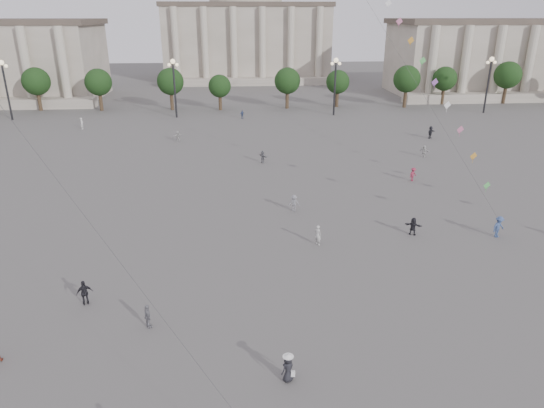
{
  "coord_description": "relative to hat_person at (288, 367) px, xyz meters",
  "views": [
    {
      "loc": [
        -3.99,
        -22.19,
        18.29
      ],
      "look_at": [
        -1.37,
        12.0,
        4.77
      ],
      "focal_mm": 32.0,
      "sensor_mm": 36.0,
      "label": 1
    }
  ],
  "objects": [
    {
      "name": "kite_flyer_1",
      "position": [
        20.22,
        16.36,
        0.12
      ],
      "size": [
        1.45,
        1.19,
        1.95
      ],
      "primitive_type": "imported",
      "rotation": [
        0.0,
        0.0,
        0.44
      ],
      "color": "#384F7E",
      "rests_on": "ground"
    },
    {
      "name": "hall_central",
      "position": [
        1.57,
        130.89,
        13.38
      ],
      "size": [
        48.3,
        34.3,
        35.5
      ],
      "color": "gray",
      "rests_on": "ground"
    },
    {
      "name": "person_crowd_4",
      "position": [
        -11.26,
        53.11,
        -0.04
      ],
      "size": [
        1.51,
        1.24,
        1.62
      ],
      "primitive_type": "imported",
      "rotation": [
        0.0,
        0.0,
        3.74
      ],
      "color": "#B9B8B4",
      "rests_on": "ground"
    },
    {
      "name": "hat_person",
      "position": [
        0.0,
        0.0,
        0.0
      ],
      "size": [
        0.93,
        0.9,
        1.69
      ],
      "color": "black",
      "rests_on": "ground"
    },
    {
      "name": "person_crowd_6",
      "position": [
        3.13,
        23.66,
        0.0
      ],
      "size": [
        1.2,
        0.82,
        1.72
      ],
      "primitive_type": "imported",
      "rotation": [
        0.0,
        0.0,
        6.11
      ],
      "color": "slate",
      "rests_on": "ground"
    },
    {
      "name": "ground",
      "position": [
        1.57,
        1.67,
        -0.85
      ],
      "size": [
        360.0,
        360.0,
        0.0
      ],
      "primitive_type": "plane",
      "color": "#514F4C",
      "rests_on": "ground"
    },
    {
      "name": "lamp_post_far_east",
      "position": [
        46.57,
        71.67,
        6.5
      ],
      "size": [
        2.0,
        0.9,
        10.65
      ],
      "color": "#262628",
      "rests_on": "ground"
    },
    {
      "name": "person_crowd_12",
      "position": [
        1.05,
        40.68,
        -0.05
      ],
      "size": [
        1.29,
        1.47,
        1.6
      ],
      "primitive_type": "imported",
      "rotation": [
        0.0,
        0.0,
        2.23
      ],
      "color": "slate",
      "rests_on": "ground"
    },
    {
      "name": "person_crowd_0",
      "position": [
        -1.11,
        69.67,
        -0.09
      ],
      "size": [
        0.97,
        0.71,
        1.54
      ],
      "primitive_type": "imported",
      "rotation": [
        0.0,
        0.0,
        0.42
      ],
      "color": "navy",
      "rests_on": "ground"
    },
    {
      "name": "person_crowd_7",
      "position": [
        23.17,
        41.84,
        -0.07
      ],
      "size": [
        1.33,
        1.39,
        1.57
      ],
      "primitive_type": "imported",
      "rotation": [
        0.0,
        0.0,
        2.32
      ],
      "color": "silver",
      "rests_on": "ground"
    },
    {
      "name": "tourist_3",
      "position": [
        -8.17,
        5.34,
        -0.04
      ],
      "size": [
        0.77,
        1.03,
        1.62
      ],
      "primitive_type": "imported",
      "rotation": [
        0.0,
        0.0,
        2.03
      ],
      "color": "slate",
      "rests_on": "ground"
    },
    {
      "name": "tourist_4",
      "position": [
        -12.8,
        8.3,
        0.03
      ],
      "size": [
        1.13,
        0.79,
        1.77
      ],
      "primitive_type": "imported",
      "rotation": [
        0.0,
        0.0,
        3.53
      ],
      "color": "black",
      "rests_on": "ground"
    },
    {
      "name": "person_crowd_10",
      "position": [
        -28.33,
        62.89,
        0.11
      ],
      "size": [
        0.49,
        0.72,
        1.93
      ],
      "primitive_type": "imported",
      "rotation": [
        0.0,
        0.0,
        1.53
      ],
      "color": "silver",
      "rests_on": "ground"
    },
    {
      "name": "person_crowd_9",
      "position": [
        28.05,
        52.01,
        0.11
      ],
      "size": [
        1.74,
        1.59,
        1.93
      ],
      "primitive_type": "imported",
      "rotation": [
        0.0,
        0.0,
        0.7
      ],
      "color": "black",
      "rests_on": "ground"
    },
    {
      "name": "lamp_post_far_west",
      "position": [
        -43.43,
        71.67,
        6.5
      ],
      "size": [
        2.0,
        0.9,
        10.65
      ],
      "color": "#262628",
      "rests_on": "ground"
    },
    {
      "name": "person_crowd_8",
      "position": [
        18.09,
        31.83,
        -0.04
      ],
      "size": [
        1.21,
        1.07,
        1.63
      ],
      "primitive_type": "imported",
      "rotation": [
        0.0,
        0.0,
        0.55
      ],
      "color": "#932841",
      "rests_on": "ground"
    },
    {
      "name": "tree_row",
      "position": [
        1.57,
        79.67,
        4.54
      ],
      "size": [
        137.12,
        5.12,
        8.0
      ],
      "color": "#36261B",
      "rests_on": "ground"
    },
    {
      "name": "person_crowd_3",
      "position": [
        12.96,
        17.4,
        -0.05
      ],
      "size": [
        1.56,
        1.09,
        1.62
      ],
      "primitive_type": "imported",
      "rotation": [
        0.0,
        0.0,
        2.69
      ],
      "color": "black",
      "rests_on": "ground"
    },
    {
      "name": "lamp_post_mid_east",
      "position": [
        16.57,
        71.67,
        6.5
      ],
      "size": [
        2.0,
        0.9,
        10.65
      ],
      "color": "#262628",
      "rests_on": "ground"
    },
    {
      "name": "person_crowd_13",
      "position": [
        4.26,
        16.11,
        0.03
      ],
      "size": [
        0.74,
        0.77,
        1.77
      ],
      "primitive_type": "imported",
      "rotation": [
        0.0,
        0.0,
        2.26
      ],
      "color": "#B3B3AF",
      "rests_on": "ground"
    },
    {
      "name": "lamp_post_mid_west",
      "position": [
        -13.43,
        71.67,
        6.5
      ],
      "size": [
        2.0,
        0.9,
        10.65
      ],
      "color": "#262628",
      "rests_on": "ground"
    }
  ]
}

